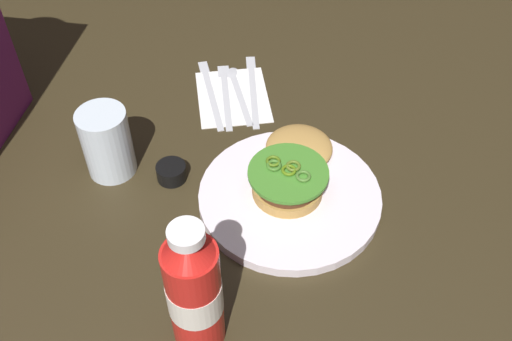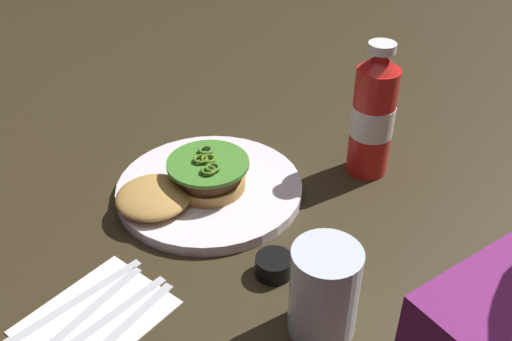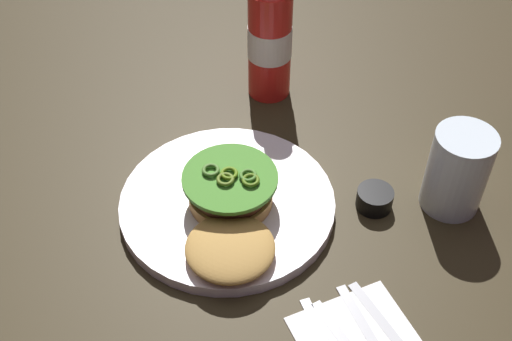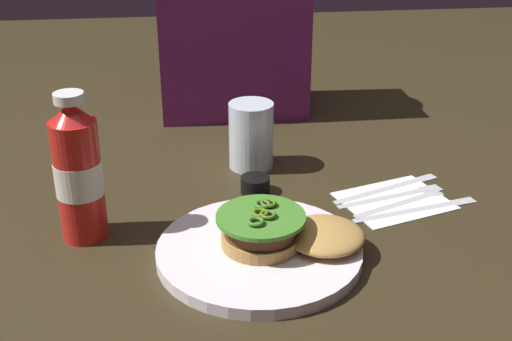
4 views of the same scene
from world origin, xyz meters
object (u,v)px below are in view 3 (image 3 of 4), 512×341
(dinner_plate, at_px, (227,204))
(ketchup_bottle, at_px, (270,37))
(burger_sandwich, at_px, (230,209))
(water_glass, at_px, (457,170))
(condiment_cup, at_px, (375,199))

(dinner_plate, distance_m, ketchup_bottle, 0.28)
(burger_sandwich, distance_m, ketchup_bottle, 0.30)
(burger_sandwich, relative_size, water_glass, 1.73)
(ketchup_bottle, relative_size, water_glass, 1.85)
(water_glass, bearing_deg, condiment_cup, -91.96)
(ketchup_bottle, xyz_separation_m, condiment_cup, (0.26, 0.11, -0.09))
(ketchup_bottle, bearing_deg, condiment_cup, 22.15)
(dinner_plate, bearing_deg, burger_sandwich, 2.44)
(condiment_cup, bearing_deg, burger_sandwich, -84.88)
(ketchup_bottle, bearing_deg, water_glass, 38.08)
(dinner_plate, bearing_deg, ketchup_bottle, 160.25)
(ketchup_bottle, distance_m, condiment_cup, 0.30)
(ketchup_bottle, xyz_separation_m, water_glass, (0.27, 0.21, -0.04))
(ketchup_bottle, bearing_deg, dinner_plate, -19.75)
(burger_sandwich, height_order, ketchup_bottle, ketchup_bottle)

